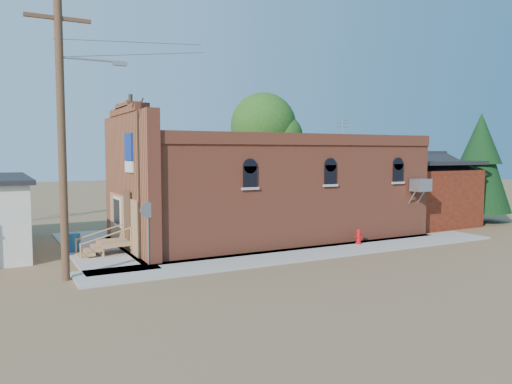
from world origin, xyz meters
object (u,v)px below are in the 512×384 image
brick_bar (265,190)px  fire_hydrant (359,236)px  stop_sign (148,216)px  trash_barrel (74,243)px  utility_pole (63,134)px

brick_bar → fire_hydrant: size_ratio=24.32×
stop_sign → trash_barrel: size_ratio=3.11×
utility_pole → stop_sign: utility_pole is taller
brick_bar → trash_barrel: bearing=179.1°
trash_barrel → fire_hydrant: bearing=-20.0°
utility_pole → trash_barrel: size_ratio=12.01×
stop_sign → fire_hydrant: bearing=5.4°
utility_pole → trash_barrel: (0.84, 4.43, -4.32)m
utility_pole → stop_sign: (2.88, 0.60, -2.90)m
brick_bar → stop_sign: size_ratio=7.03×
fire_hydrant → stop_sign: 9.61m
stop_sign → trash_barrel: bearing=125.5°
fire_hydrant → stop_sign: stop_sign is taller
utility_pole → brick_bar: bearing=23.7°
brick_bar → fire_hydrant: (2.58, -4.05, -1.93)m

